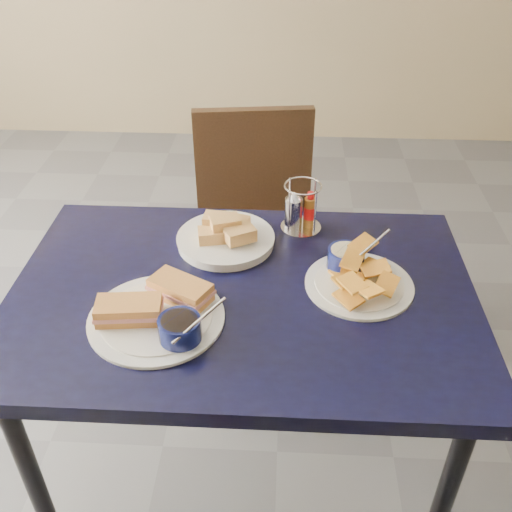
# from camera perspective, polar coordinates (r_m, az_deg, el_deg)

# --- Properties ---
(ground) EXTENTS (6.00, 6.00, 0.00)m
(ground) POSITION_cam_1_polar(r_m,az_deg,el_deg) (1.96, 2.12, -18.97)
(ground) COLOR #515257
(ground) RESTS_ON ground
(dining_table) EXTENTS (1.10, 0.73, 0.75)m
(dining_table) POSITION_cam_1_polar(r_m,az_deg,el_deg) (1.39, -1.33, -5.77)
(dining_table) COLOR black
(dining_table) RESTS_ON ground
(chair_far) EXTENTS (0.46, 0.45, 0.88)m
(chair_far) POSITION_cam_1_polar(r_m,az_deg,el_deg) (2.06, 0.22, 3.69)
(chair_far) COLOR black
(chair_far) RESTS_ON ground
(sandwich_plate) EXTENTS (0.32, 0.30, 0.12)m
(sandwich_plate) POSITION_cam_1_polar(r_m,az_deg,el_deg) (1.27, -9.57, -5.50)
(sandwich_plate) COLOR white
(sandwich_plate) RESTS_ON dining_table
(plantain_plate) EXTENTS (0.26, 0.26, 0.12)m
(plantain_plate) POSITION_cam_1_polar(r_m,az_deg,el_deg) (1.38, 9.84, -1.77)
(plantain_plate) COLOR white
(plantain_plate) RESTS_ON dining_table
(bread_basket) EXTENTS (0.25, 0.25, 0.08)m
(bread_basket) POSITION_cam_1_polar(r_m,az_deg,el_deg) (1.49, -3.03, 2.00)
(bread_basket) COLOR white
(bread_basket) RESTS_ON dining_table
(condiment_caddy) EXTENTS (0.11, 0.11, 0.14)m
(condiment_caddy) POSITION_cam_1_polar(r_m,az_deg,el_deg) (1.54, 4.41, 4.59)
(condiment_caddy) COLOR silver
(condiment_caddy) RESTS_ON dining_table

